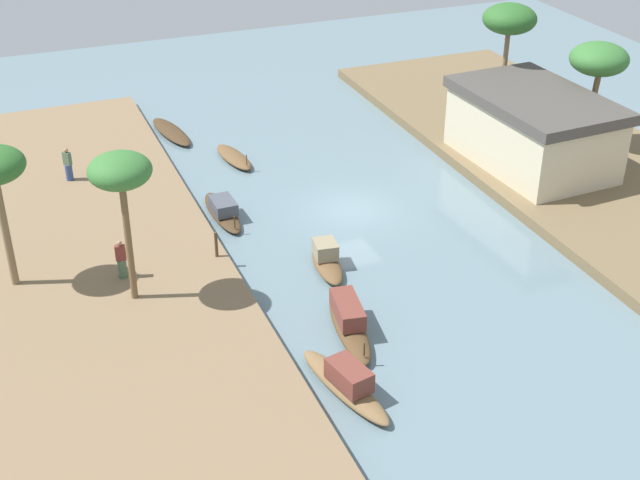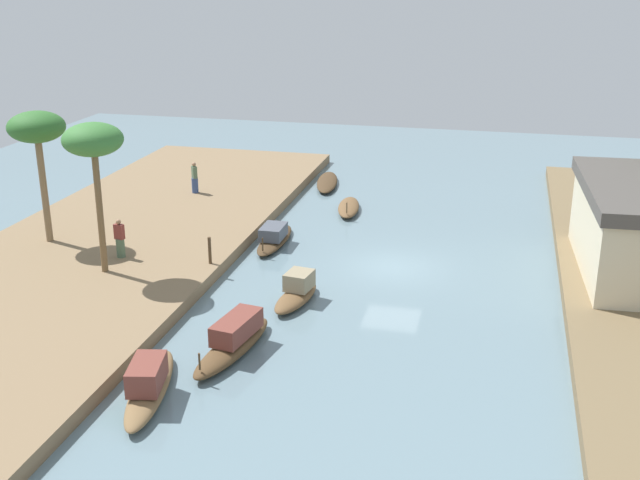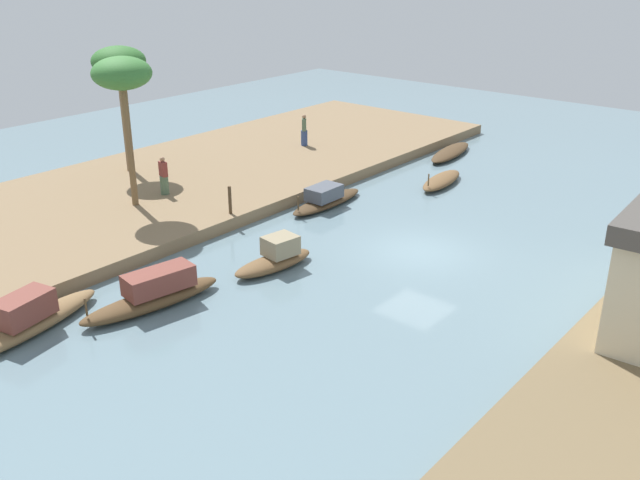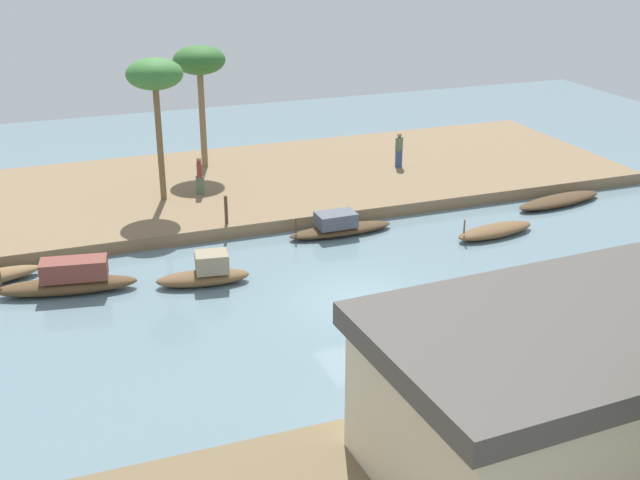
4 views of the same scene
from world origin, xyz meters
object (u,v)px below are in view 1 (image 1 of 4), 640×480
(sampan_downstream_large, at_px, (349,321))
(palm_tree_right_short, at_px, (599,60))
(sampan_midstream, at_px, (327,260))
(sampan_open_hull, at_px, (223,210))
(sampan_upstream_small, at_px, (171,132))
(sampan_near_left_bank, at_px, (234,157))
(sampan_with_red_awning, at_px, (346,383))
(person_by_mooring, at_px, (68,166))
(mooring_post, at_px, (216,244))
(palm_tree_left_far, at_px, (120,174))
(person_on_near_bank, at_px, (122,261))
(palm_tree_right_tall, at_px, (509,20))
(riverside_building, at_px, (533,129))

(sampan_downstream_large, relative_size, palm_tree_right_short, 0.86)
(sampan_midstream, bearing_deg, sampan_open_hull, -147.80)
(sampan_open_hull, bearing_deg, sampan_upstream_small, 178.74)
(sampan_near_left_bank, distance_m, sampan_with_red_awning, 20.58)
(sampan_midstream, distance_m, sampan_upstream_small, 17.47)
(sampan_midstream, height_order, sampan_with_red_awning, sampan_with_red_awning)
(sampan_near_left_bank, height_order, sampan_open_hull, sampan_near_left_bank)
(person_by_mooring, xyz_separation_m, mooring_post, (10.22, 4.82, -0.16))
(sampan_downstream_large, height_order, sampan_with_red_awning, sampan_with_red_awning)
(sampan_open_hull, xyz_separation_m, sampan_downstream_large, (11.01, 1.84, 0.12))
(person_by_mooring, height_order, palm_tree_right_short, palm_tree_right_short)
(palm_tree_left_far, xyz_separation_m, palm_tree_right_short, (-5.78, 26.21, -0.57))
(sampan_near_left_bank, bearing_deg, mooring_post, -28.66)
(sampan_near_left_bank, bearing_deg, sampan_downstream_large, -9.82)
(sampan_near_left_bank, bearing_deg, person_by_mooring, -96.31)
(sampan_downstream_large, bearing_deg, sampan_open_hull, -161.22)
(sampan_open_hull, height_order, person_on_near_bank, person_on_near_bank)
(sampan_midstream, xyz_separation_m, palm_tree_left_far, (-0.03, -8.35, 5.61))
(person_by_mooring, bearing_deg, sampan_downstream_large, 167.41)
(sampan_open_hull, xyz_separation_m, palm_tree_left_far, (6.30, -5.52, 5.68))
(sampan_open_hull, distance_m, sampan_upstream_small, 10.92)
(palm_tree_left_far, bearing_deg, mooring_post, 115.44)
(sampan_downstream_large, bearing_deg, sampan_midstream, 177.32)
(sampan_with_red_awning, distance_m, palm_tree_right_tall, 26.18)
(person_on_near_bank, bearing_deg, palm_tree_right_short, 20.01)
(sampan_midstream, height_order, sampan_downstream_large, sampan_downstream_large)
(sampan_near_left_bank, bearing_deg, palm_tree_right_tall, 74.26)
(mooring_post, relative_size, palm_tree_right_short, 0.20)
(sampan_open_hull, bearing_deg, palm_tree_left_far, -41.98)
(sampan_midstream, distance_m, sampan_open_hull, 6.94)
(sampan_downstream_large, height_order, person_on_near_bank, person_on_near_bank)
(palm_tree_left_far, distance_m, riverside_building, 22.96)
(person_by_mooring, bearing_deg, sampan_open_hull, -170.94)
(palm_tree_right_short, bearing_deg, person_on_near_bank, -81.22)
(sampan_near_left_bank, xyz_separation_m, sampan_downstream_large, (17.06, -0.57, 0.25))
(mooring_post, bearing_deg, person_by_mooring, -154.74)
(person_by_mooring, xyz_separation_m, palm_tree_right_short, (6.32, 27.07, 4.16))
(mooring_post, height_order, palm_tree_right_short, palm_tree_right_short)
(sampan_upstream_small, bearing_deg, mooring_post, -15.40)
(sampan_open_hull, height_order, riverside_building, riverside_building)
(person_by_mooring, distance_m, palm_tree_right_tall, 24.92)
(sampan_near_left_bank, distance_m, sampan_open_hull, 6.51)
(sampan_with_red_awning, relative_size, palm_tree_right_tall, 0.72)
(sampan_with_red_awning, height_order, riverside_building, riverside_building)
(sampan_open_hull, bearing_deg, palm_tree_right_tall, 101.58)
(sampan_downstream_large, bearing_deg, sampan_near_left_bank, -172.64)
(sampan_midstream, xyz_separation_m, person_on_near_bank, (-1.75, -8.49, 0.87))
(sampan_upstream_small, relative_size, palm_tree_left_far, 0.78)
(person_on_near_bank, distance_m, palm_tree_right_tall, 25.61)
(sampan_open_hull, bearing_deg, sampan_downstream_large, 8.71)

